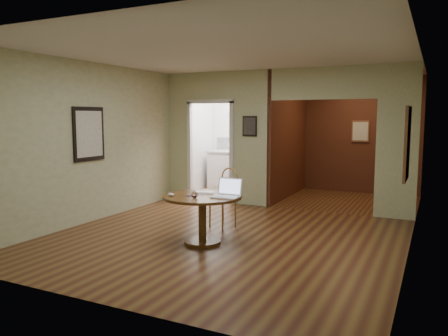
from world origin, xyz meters
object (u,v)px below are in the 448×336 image
at_px(dining_table, 202,208).
at_px(open_laptop, 227,192).
at_px(closed_laptop, 203,193).
at_px(chair, 225,194).

xyz_separation_m(dining_table, open_laptop, (0.37, 0.05, 0.25)).
bearing_deg(open_laptop, dining_table, -172.65).
distance_m(dining_table, closed_laptop, 0.24).
bearing_deg(chair, closed_laptop, -66.07).
distance_m(dining_table, chair, 1.00).
bearing_deg(closed_laptop, dining_table, -83.71).
xyz_separation_m(dining_table, closed_laptop, (-0.06, 0.13, 0.19)).
bearing_deg(dining_table, closed_laptop, 115.07).
xyz_separation_m(chair, closed_laptop, (0.06, -0.87, 0.16)).
height_order(chair, open_laptop, chair).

